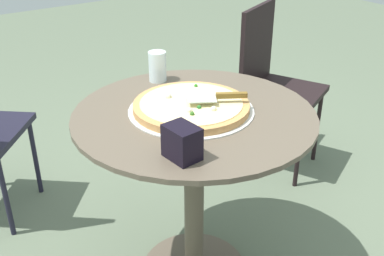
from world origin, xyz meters
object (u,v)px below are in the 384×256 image
object	(u,v)px
drinking_cup	(157,66)
patio_chair_corner	(273,77)
patio_table	(194,161)
pizza_on_tray	(192,106)
napkin_dispenser	(182,142)
pizza_server	(217,97)

from	to	relation	value
drinking_cup	patio_chair_corner	size ratio (longest dim) A/B	0.13
patio_table	pizza_on_tray	xyz separation A→B (m)	(-0.02, 0.00, 0.21)
drinking_cup	napkin_dispenser	world-z (taller)	drinking_cup
napkin_dispenser	patio_table	bearing A→B (deg)	-46.84
pizza_on_tray	patio_chair_corner	world-z (taller)	patio_chair_corner
drinking_cup	napkin_dispenser	bearing A→B (deg)	-25.05
patio_table	patio_chair_corner	size ratio (longest dim) A/B	0.95
pizza_on_tray	napkin_dispenser	xyz separation A→B (m)	(0.25, -0.21, 0.04)
pizza_on_tray	napkin_dispenser	size ratio (longest dim) A/B	4.36
patio_table	napkin_dispenser	bearing A→B (deg)	-42.15
pizza_on_tray	pizza_server	distance (m)	0.10
patio_chair_corner	pizza_server	bearing A→B (deg)	-57.01
drinking_cup	patio_chair_corner	world-z (taller)	patio_chair_corner
napkin_dispenser	pizza_server	bearing A→B (deg)	-60.07
patio_table	pizza_server	bearing A→B (deg)	64.89
drinking_cup	pizza_server	bearing A→B (deg)	3.16
pizza_server	drinking_cup	world-z (taller)	drinking_cup
pizza_server	napkin_dispenser	xyz separation A→B (m)	(0.19, -0.28, -0.00)
pizza_on_tray	pizza_server	size ratio (longest dim) A/B	2.18
napkin_dispenser	patio_chair_corner	world-z (taller)	patio_chair_corner
patio_table	drinking_cup	distance (m)	0.42
drinking_cup	napkin_dispenser	xyz separation A→B (m)	(0.56, -0.26, -0.01)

